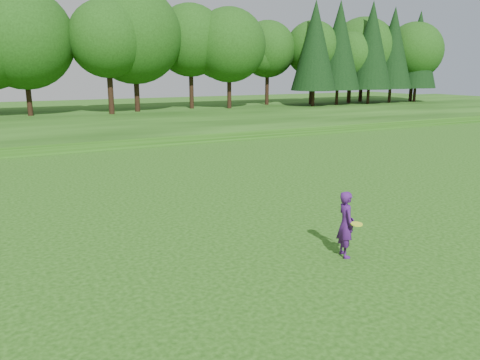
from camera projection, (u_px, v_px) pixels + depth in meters
name	position (u px, v px, depth m)	size (l,w,h in m)	color
ground	(191.00, 283.00, 10.65)	(140.00, 140.00, 0.00)	#173E0C
berm	(46.00, 123.00, 40.01)	(130.00, 30.00, 0.60)	#173E0C
walking_path	(69.00, 150.00, 27.95)	(130.00, 1.60, 0.04)	gray
treeline	(33.00, 31.00, 41.67)	(104.00, 7.00, 15.00)	#183D0E
woman	(346.00, 224.00, 12.00)	(0.58, 0.88, 1.74)	#451667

